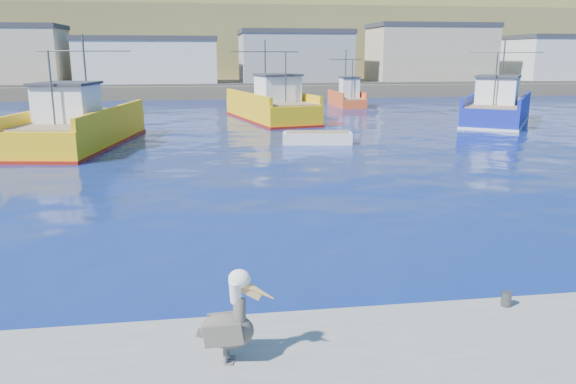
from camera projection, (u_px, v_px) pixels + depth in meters
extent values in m
plane|color=#06114F|center=(324.00, 274.00, 14.24)|extent=(260.00, 260.00, 0.00)
cylinder|color=#4C4C4C|center=(506.00, 299.00, 11.25)|extent=(0.20, 0.20, 0.30)
cube|color=brown|center=(222.00, 86.00, 83.19)|extent=(160.00, 30.00, 1.60)
cube|color=brown|center=(217.00, 51.00, 106.91)|extent=(180.00, 40.00, 14.00)
cube|color=brown|center=(214.00, 28.00, 124.92)|extent=(200.00, 40.00, 24.00)
cube|color=#2D2D2D|center=(225.00, 84.00, 72.42)|extent=(150.00, 5.00, 0.10)
cube|color=tan|center=(8.00, 57.00, 73.34)|extent=(14.00, 9.00, 7.00)
cube|color=#333338|center=(4.00, 26.00, 72.43)|extent=(14.28, 9.18, 0.60)
cube|color=silver|center=(149.00, 62.00, 76.10)|extent=(18.00, 11.00, 5.50)
cube|color=#333338|center=(148.00, 39.00, 75.37)|extent=(18.36, 11.22, 0.60)
cube|color=gray|center=(294.00, 58.00, 78.85)|extent=(15.00, 10.00, 6.50)
cube|color=#333338|center=(294.00, 32.00, 78.00)|extent=(15.30, 10.20, 0.60)
cube|color=tan|center=(430.00, 55.00, 81.60)|extent=(17.00, 9.00, 7.50)
cube|color=#333338|center=(432.00, 26.00, 80.63)|extent=(17.34, 9.18, 0.60)
cube|color=silver|center=(556.00, 60.00, 84.65)|extent=(13.00, 10.00, 6.00)
cube|color=#333338|center=(558.00, 37.00, 83.86)|extent=(13.26, 10.20, 0.60)
cube|color=yellow|center=(83.00, 132.00, 34.16)|extent=(6.20, 12.94, 1.61)
cube|color=yellow|center=(113.00, 113.00, 33.84)|extent=(2.32, 12.03, 0.70)
cube|color=yellow|center=(49.00, 113.00, 33.93)|extent=(2.32, 12.03, 0.70)
cube|color=maroon|center=(84.00, 144.00, 34.34)|extent=(6.32, 13.20, 0.25)
cube|color=#8C7251|center=(81.00, 118.00, 33.96)|extent=(5.79, 12.40, 0.10)
cube|color=white|center=(67.00, 103.00, 31.90)|extent=(3.39, 3.55, 2.00)
cube|color=#333338|center=(65.00, 83.00, 31.63)|extent=(3.65, 3.96, 0.15)
cylinder|color=#4C4C4C|center=(86.00, 76.00, 34.57)|extent=(0.14, 0.14, 5.00)
cylinder|color=#4C4C4C|center=(52.00, 89.00, 29.87)|extent=(0.12, 0.12, 4.00)
cylinder|color=#4C4C4C|center=(83.00, 51.00, 34.22)|extent=(5.72, 1.07, 0.08)
cube|color=yellow|center=(270.00, 110.00, 47.56)|extent=(6.86, 13.07, 1.62)
cube|color=yellow|center=(292.00, 96.00, 47.98)|extent=(2.86, 11.96, 0.70)
cube|color=yellow|center=(247.00, 97.00, 46.58)|extent=(2.86, 11.96, 0.70)
cube|color=maroon|center=(270.00, 119.00, 47.74)|extent=(7.00, 13.33, 0.25)
cube|color=#8C7251|center=(270.00, 100.00, 47.35)|extent=(6.42, 12.51, 0.10)
cube|color=white|center=(278.00, 88.00, 45.41)|extent=(3.60, 3.68, 2.00)
cube|color=#333338|center=(278.00, 75.00, 45.15)|extent=(3.89, 4.09, 0.15)
cylinder|color=#4C4C4C|center=(265.00, 70.00, 47.89)|extent=(0.14, 0.14, 5.00)
cylinder|color=#4C4C4C|center=(286.00, 78.00, 43.50)|extent=(0.12, 0.12, 4.00)
cylinder|color=#4C4C4C|center=(265.00, 52.00, 47.54)|extent=(5.89, 1.37, 0.08)
cube|color=#142195|center=(497.00, 113.00, 45.76)|extent=(10.19, 12.21, 1.55)
cube|color=#142195|center=(525.00, 100.00, 44.65)|extent=(6.81, 9.79, 0.70)
cube|color=#142195|center=(474.00, 98.00, 46.32)|extent=(6.81, 9.79, 0.70)
cube|color=silver|center=(497.00, 122.00, 45.93)|extent=(10.39, 12.45, 0.25)
cube|color=#8C7251|center=(498.00, 102.00, 45.56)|extent=(9.64, 11.63, 0.10)
cube|color=white|center=(497.00, 91.00, 43.74)|extent=(4.10, 4.11, 2.00)
cube|color=#333338|center=(498.00, 76.00, 43.48)|extent=(4.47, 4.53, 0.15)
cylinder|color=#4C4C4C|center=(503.00, 71.00, 46.01)|extent=(0.17, 0.17, 5.00)
cylinder|color=#4C4C4C|center=(496.00, 80.00, 41.96)|extent=(0.14, 0.14, 4.00)
cylinder|color=#4C4C4C|center=(504.00, 52.00, 45.66)|extent=(4.87, 3.37, 0.08)
cube|color=#E85121|center=(346.00, 102.00, 59.93)|extent=(2.63, 6.85, 0.89)
cube|color=#E85121|center=(358.00, 94.00, 59.92)|extent=(0.22, 6.69, 0.70)
cube|color=#E85121|center=(336.00, 95.00, 59.55)|extent=(0.22, 6.69, 0.70)
cube|color=#8C7251|center=(347.00, 97.00, 59.81)|extent=(2.42, 6.58, 0.10)
cube|color=white|center=(349.00, 88.00, 58.58)|extent=(1.81, 1.73, 2.00)
cube|color=#333338|center=(350.00, 77.00, 58.31)|extent=(1.94, 1.93, 0.15)
cylinder|color=#4C4C4C|center=(345.00, 74.00, 59.88)|extent=(0.12, 0.12, 5.00)
cylinder|color=#4C4C4C|center=(352.00, 80.00, 57.38)|extent=(0.10, 0.10, 4.00)
cylinder|color=#4C4C4C|center=(346.00, 59.00, 59.52)|extent=(3.59, 0.12, 0.08)
cube|color=silver|center=(317.00, 139.00, 34.88)|extent=(4.45, 2.17, 0.85)
cube|color=#8C7251|center=(317.00, 132.00, 34.77)|extent=(3.98, 1.79, 0.09)
cylinder|color=#595451|center=(225.00, 355.00, 9.14)|extent=(0.08, 0.08, 0.30)
cube|color=#595451|center=(229.00, 363.00, 9.17)|extent=(0.17, 0.15, 0.02)
cylinder|color=#595451|center=(227.00, 349.00, 9.33)|extent=(0.08, 0.08, 0.30)
cube|color=#595451|center=(231.00, 357.00, 9.36)|extent=(0.17, 0.15, 0.02)
ellipsoid|color=#38332D|center=(227.00, 330.00, 9.14)|extent=(0.97, 0.68, 0.61)
cube|color=#38332D|center=(223.00, 336.00, 8.90)|extent=(0.68, 0.20, 0.44)
cube|color=#38332D|center=(228.00, 322.00, 9.36)|extent=(0.68, 0.20, 0.44)
cube|color=#38332D|center=(204.00, 334.00, 9.17)|extent=(0.26, 0.21, 0.13)
cylinder|color=#38332D|center=(239.00, 312.00, 9.05)|extent=(0.26, 0.35, 0.48)
cylinder|color=white|center=(236.00, 291.00, 8.96)|extent=(0.25, 0.34, 0.45)
ellipsoid|color=white|center=(240.00, 278.00, 8.91)|extent=(0.40, 0.34, 0.30)
cone|color=gold|center=(257.00, 290.00, 8.94)|extent=(0.62, 0.27, 0.42)
cube|color=tan|center=(250.00, 292.00, 8.96)|extent=(0.37, 0.13, 0.27)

